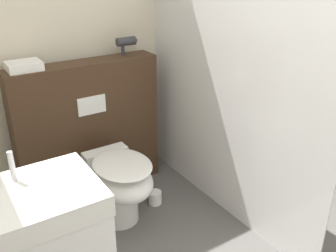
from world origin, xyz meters
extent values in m
cube|color=beige|center=(0.00, 1.97, 1.25)|extent=(8.00, 0.06, 2.50)
cube|color=#3D2819|center=(-0.26, 1.76, 0.55)|extent=(1.15, 0.21, 1.09)
cube|color=white|center=(-0.26, 1.65, 0.79)|extent=(0.22, 0.01, 0.14)
cube|color=silver|center=(0.48, 1.01, 1.08)|extent=(0.01, 1.86, 2.16)
cylinder|color=white|center=(-0.27, 1.25, 0.18)|extent=(0.28, 0.28, 0.36)
ellipsoid|color=white|center=(-0.27, 1.16, 0.38)|extent=(0.39, 0.50, 0.24)
ellipsoid|color=white|center=(-0.27, 1.16, 0.52)|extent=(0.39, 0.49, 0.02)
cube|color=white|center=(-0.27, 1.45, 0.43)|extent=(0.33, 0.11, 0.14)
cube|color=white|center=(-1.01, 0.55, 0.86)|extent=(0.63, 0.44, 0.10)
cylinder|color=silver|center=(-1.01, 0.67, 0.98)|extent=(0.02, 0.02, 0.14)
cylinder|color=#2D2D33|center=(0.11, 1.78, 1.20)|extent=(0.15, 0.07, 0.07)
cone|color=#2D2D33|center=(0.20, 1.78, 1.20)|extent=(0.03, 0.06, 0.06)
cylinder|color=#2D2D33|center=(0.08, 1.78, 1.14)|extent=(0.03, 0.03, 0.10)
cube|color=white|center=(-0.68, 1.77, 1.12)|extent=(0.23, 0.19, 0.06)
cylinder|color=white|center=(0.05, 1.28, 0.05)|extent=(0.10, 0.10, 0.11)
camera|label=1|loc=(-1.21, -0.86, 1.80)|focal=40.00mm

